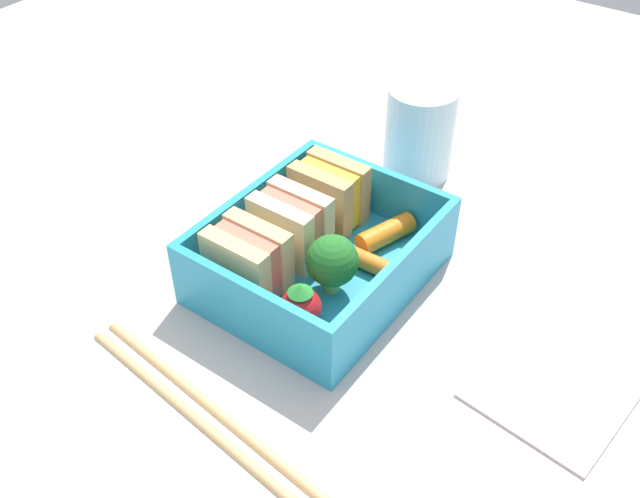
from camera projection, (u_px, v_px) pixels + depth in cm
name	position (u px, v px, depth cm)	size (l,w,h in cm)	color
ground_plane	(320.00, 288.00, 51.53)	(120.00, 120.00, 2.00)	beige
bento_tray	(320.00, 271.00, 50.49)	(15.68, 13.01, 1.20)	#2797BF
bento_rim	(320.00, 244.00, 48.79)	(15.68, 13.01, 3.98)	#2797BF
sandwich_left	(248.00, 262.00, 46.82)	(3.55, 5.04, 4.75)	#E2C07F
sandwich_center_left	(291.00, 226.00, 49.66)	(3.55, 5.04, 4.75)	beige
sandwich_center	(329.00, 194.00, 52.49)	(3.55, 5.04, 4.75)	tan
strawberry_far_left	(301.00, 307.00, 44.92)	(2.74, 2.74, 3.34)	red
broccoli_floret	(332.00, 261.00, 46.54)	(3.50, 3.50, 4.38)	#98CC5B
carrot_stick_left	(367.00, 261.00, 49.45)	(1.28, 1.28, 4.85)	orange
carrot_stick_far_left	(386.00, 233.00, 51.50)	(1.60, 1.60, 4.54)	orange
chopstick_pair	(200.00, 407.00, 41.92)	(3.92, 19.15, 0.70)	tan
drinking_glass	(419.00, 132.00, 58.43)	(5.68, 5.68, 7.79)	silver
folded_napkin	(569.00, 368.00, 44.34)	(12.92, 8.45, 0.40)	silver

